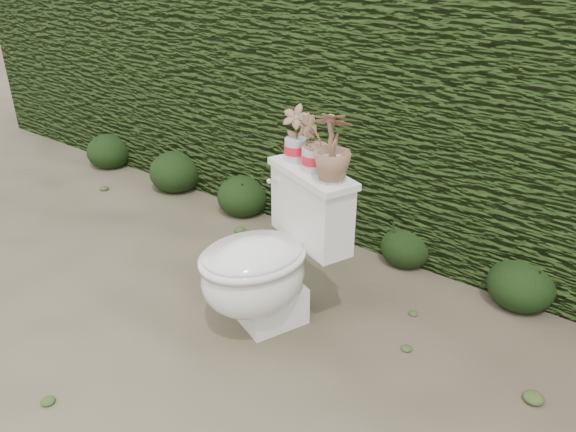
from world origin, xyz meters
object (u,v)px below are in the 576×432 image
Objects in this scene: potted_plant_center at (313,145)px; potted_plant_left at (296,135)px; potted_plant_right at (332,148)px; toilet at (268,262)px.

potted_plant_left is at bearing -71.38° from potted_plant_center.
potted_plant_center is 0.81× the size of potted_plant_right.
potted_plant_left reaches higher than toilet.
potted_plant_center is at bearing -44.22° from potted_plant_right.
potted_plant_center reaches higher than toilet.
toilet is at bearing -90.84° from potted_plant_left.
potted_plant_right reaches higher than toilet.
potted_plant_left is 0.30m from potted_plant_right.
toilet is 0.60m from potted_plant_center.
potted_plant_right is at bearing 57.33° from toilet.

